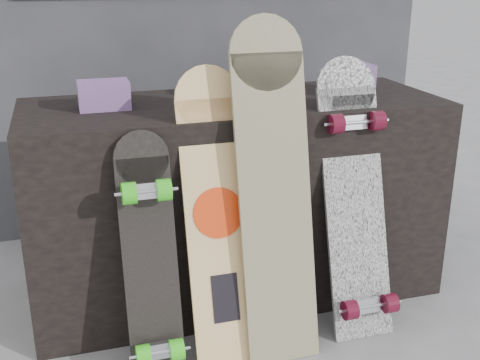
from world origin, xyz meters
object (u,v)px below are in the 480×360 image
object	(u,v)px
longboard_cascadia	(355,195)
vendor_table	(235,199)
longboard_geisha	(217,208)
longboard_celtic	(274,181)
skateboard_dark	(150,256)

from	to	relation	value
longboard_cascadia	vendor_table	bearing A→B (deg)	135.42
longboard_geisha	longboard_celtic	size ratio (longest dim) A/B	0.86
vendor_table	longboard_cascadia	distance (m)	0.51
skateboard_dark	longboard_geisha	bearing A→B (deg)	14.68
longboard_geisha	longboard_cascadia	xyz separation A→B (m)	(0.52, 0.01, -0.01)
longboard_celtic	skateboard_dark	bearing A→B (deg)	-175.78
longboard_celtic	longboard_cascadia	xyz separation A→B (m)	(0.33, 0.04, -0.10)
skateboard_dark	vendor_table	bearing A→B (deg)	45.90
longboard_geisha	longboard_cascadia	distance (m)	0.52
vendor_table	longboard_cascadia	size ratio (longest dim) A/B	1.62
vendor_table	skateboard_dark	world-z (taller)	same
longboard_celtic	skateboard_dark	world-z (taller)	longboard_celtic
longboard_celtic	longboard_cascadia	bearing A→B (deg)	6.81
vendor_table	longboard_celtic	size ratio (longest dim) A/B	1.40
vendor_table	longboard_cascadia	xyz separation A→B (m)	(0.35, -0.35, 0.11)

